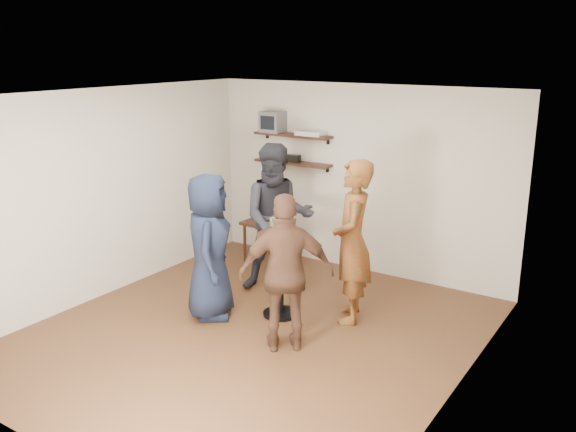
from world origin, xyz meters
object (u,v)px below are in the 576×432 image
object	(u,v)px
radio	(293,158)
person_plaid	(352,242)
person_navy	(209,246)
person_brown	(287,273)
dvd_deck	(311,133)
crt_monitor	(273,122)
drinks_table	(281,264)
side_table	(266,228)
person_dark	(278,218)

from	to	relation	value
radio	person_plaid	world-z (taller)	person_plaid
person_navy	person_brown	distance (m)	1.21
dvd_deck	person_plaid	distance (m)	2.22
crt_monitor	dvd_deck	size ratio (longest dim) A/B	0.80
crt_monitor	drinks_table	world-z (taller)	crt_monitor
side_table	person_navy	distance (m)	1.86
side_table	crt_monitor	bearing A→B (deg)	111.56
person_plaid	person_dark	bearing A→B (deg)	-129.86
side_table	drinks_table	bearing A→B (deg)	-49.23
crt_monitor	person_brown	bearing A→B (deg)	-52.99
person_dark	radio	bearing A→B (deg)	77.50
crt_monitor	person_dark	world-z (taller)	crt_monitor
side_table	person_plaid	size ratio (longest dim) A/B	0.35
drinks_table	person_plaid	world-z (taller)	person_plaid
crt_monitor	radio	world-z (taller)	crt_monitor
radio	person_navy	size ratio (longest dim) A/B	0.13
side_table	person_navy	size ratio (longest dim) A/B	0.39
dvd_deck	person_dark	distance (m)	1.48
crt_monitor	person_dark	xyz separation A→B (m)	(0.84, -1.12, -1.06)
person_navy	person_dark	bearing A→B (deg)	-43.53
dvd_deck	person_navy	distance (m)	2.47
person_plaid	person_navy	bearing A→B (deg)	-86.33
person_plaid	radio	bearing A→B (deg)	-155.70
dvd_deck	person_brown	world-z (taller)	dvd_deck
dvd_deck	person_dark	size ratio (longest dim) A/B	0.21
side_table	person_plaid	world-z (taller)	person_plaid
person_brown	drinks_table	bearing A→B (deg)	-90.00
crt_monitor	radio	bearing A→B (deg)	0.00
person_dark	person_brown	size ratio (longest dim) A/B	1.15
drinks_table	person_brown	world-z (taller)	person_brown
person_brown	person_navy	bearing A→B (deg)	-47.41
person_plaid	person_brown	bearing A→B (deg)	-38.92
crt_monitor	person_plaid	bearing A→B (deg)	-34.65
drinks_table	person_plaid	distance (m)	0.87
dvd_deck	person_navy	size ratio (longest dim) A/B	0.23
side_table	person_dark	size ratio (longest dim) A/B	0.35
radio	side_table	size ratio (longest dim) A/B	0.33
person_plaid	person_navy	size ratio (longest dim) A/B	1.10
dvd_deck	side_table	distance (m)	1.49
radio	person_dark	world-z (taller)	person_dark
person_navy	side_table	bearing A→B (deg)	-19.11
person_dark	person_plaid	bearing A→B (deg)	-50.14
side_table	person_dark	bearing A→B (deg)	-45.38
dvd_deck	side_table	world-z (taller)	dvd_deck
person_brown	side_table	bearing A→B (deg)	-88.32
person_dark	drinks_table	bearing A→B (deg)	-90.00
radio	person_dark	size ratio (longest dim) A/B	0.11
side_table	person_dark	world-z (taller)	person_dark
dvd_deck	person_dark	xyz separation A→B (m)	(0.19, -1.12, -0.94)
crt_monitor	person_brown	distance (m)	3.26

